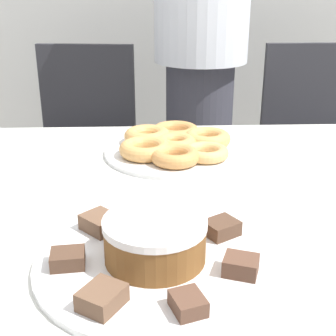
# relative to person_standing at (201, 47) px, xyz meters

# --- Properties ---
(table) EXTENTS (1.77, 0.96, 0.74)m
(table) POSITION_rel_person_standing_xyz_m (-0.15, -0.95, -0.25)
(table) COLOR silver
(table) RESTS_ON ground_plane
(person_standing) EXTENTS (0.36, 0.36, 1.73)m
(person_standing) POSITION_rel_person_standing_xyz_m (0.00, 0.00, 0.00)
(person_standing) COLOR #383842
(person_standing) RESTS_ON ground_plane
(office_chair_left) EXTENTS (0.49, 0.49, 0.91)m
(office_chair_left) POSITION_rel_person_standing_xyz_m (-0.47, -0.03, -0.48)
(office_chair_left) COLOR black
(office_chair_left) RESTS_ON ground_plane
(office_chair_right) EXTENTS (0.44, 0.44, 0.91)m
(office_chair_right) POSITION_rel_person_standing_xyz_m (0.48, -0.03, -0.48)
(office_chair_right) COLOR black
(office_chair_right) RESTS_ON ground_plane
(plate_cake) EXTENTS (0.37, 0.37, 0.01)m
(plate_cake) POSITION_rel_person_standing_xyz_m (-0.19, -1.20, -0.17)
(plate_cake) COLOR white
(plate_cake) RESTS_ON table
(plate_donuts) EXTENTS (0.36, 0.36, 0.01)m
(plate_donuts) POSITION_rel_person_standing_xyz_m (-0.13, -0.71, -0.17)
(plate_donuts) COLOR white
(plate_donuts) RESTS_ON table
(frosted_cake) EXTENTS (0.16, 0.16, 0.07)m
(frosted_cake) POSITION_rel_person_standing_xyz_m (-0.19, -1.20, -0.13)
(frosted_cake) COLOR brown
(frosted_cake) RESTS_ON plate_cake
(lamington_0) EXTENTS (0.06, 0.06, 0.03)m
(lamington_0) POSITION_rel_person_standing_xyz_m (-0.07, -1.25, -0.15)
(lamington_0) COLOR brown
(lamington_0) RESTS_ON plate_cake
(lamington_1) EXTENTS (0.07, 0.07, 0.02)m
(lamington_1) POSITION_rel_person_standing_xyz_m (-0.08, -1.14, -0.15)
(lamington_1) COLOR #513828
(lamington_1) RESTS_ON plate_cake
(lamington_2) EXTENTS (0.05, 0.06, 0.03)m
(lamington_2) POSITION_rel_person_standing_xyz_m (-0.18, -1.07, -0.15)
(lamington_2) COLOR brown
(lamington_2) RESTS_ON plate_cake
(lamington_3) EXTENTS (0.08, 0.08, 0.03)m
(lamington_3) POSITION_rel_person_standing_xyz_m (-0.29, -1.11, -0.15)
(lamington_3) COLOR brown
(lamington_3) RESTS_ON plate_cake
(lamington_4) EXTENTS (0.05, 0.05, 0.02)m
(lamington_4) POSITION_rel_person_standing_xyz_m (-0.32, -1.22, -0.15)
(lamington_4) COLOR #513828
(lamington_4) RESTS_ON plate_cake
(lamington_5) EXTENTS (0.07, 0.07, 0.03)m
(lamington_5) POSITION_rel_person_standing_xyz_m (-0.27, -1.32, -0.15)
(lamington_5) COLOR brown
(lamington_5) RESTS_ON plate_cake
(lamington_6) EXTENTS (0.05, 0.06, 0.02)m
(lamington_6) POSITION_rel_person_standing_xyz_m (-0.15, -1.33, -0.15)
(lamington_6) COLOR brown
(lamington_6) RESTS_ON plate_cake
(donut_0) EXTENTS (0.11, 0.11, 0.03)m
(donut_0) POSITION_rel_person_standing_xyz_m (-0.13, -0.71, -0.15)
(donut_0) COLOR tan
(donut_0) RESTS_ON plate_donuts
(donut_1) EXTENTS (0.11, 0.11, 0.03)m
(donut_1) POSITION_rel_person_standing_xyz_m (-0.07, -0.77, -0.15)
(donut_1) COLOR #E5AD66
(donut_1) RESTS_ON plate_donuts
(donut_2) EXTENTS (0.12, 0.12, 0.04)m
(donut_2) POSITION_rel_person_standing_xyz_m (-0.05, -0.67, -0.15)
(donut_2) COLOR tan
(donut_2) RESTS_ON plate_donuts
(donut_3) EXTENTS (0.13, 0.13, 0.03)m
(donut_3) POSITION_rel_person_standing_xyz_m (-0.13, -0.61, -0.15)
(donut_3) COLOR #D18E4C
(donut_3) RESTS_ON plate_donuts
(donut_4) EXTENTS (0.12, 0.12, 0.04)m
(donut_4) POSITION_rel_person_standing_xyz_m (-0.21, -0.66, -0.14)
(donut_4) COLOR tan
(donut_4) RESTS_ON plate_donuts
(donut_5) EXTENTS (0.13, 0.13, 0.04)m
(donut_5) POSITION_rel_person_standing_xyz_m (-0.21, -0.75, -0.15)
(donut_5) COLOR tan
(donut_5) RESTS_ON plate_donuts
(donut_6) EXTENTS (0.12, 0.12, 0.03)m
(donut_6) POSITION_rel_person_standing_xyz_m (-0.14, -0.80, -0.15)
(donut_6) COLOR #D18E4C
(donut_6) RESTS_ON plate_donuts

